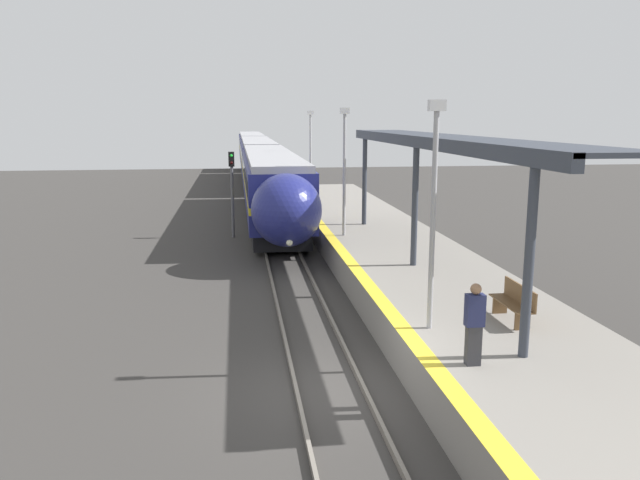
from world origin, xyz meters
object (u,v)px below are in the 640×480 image
Objects in this scene: lamppost_mid at (344,163)px; railway_signal at (232,185)px; train at (258,159)px; lamppost_far at (310,149)px; lamppost_near at (434,201)px; person_waiting at (474,323)px; platform_bench at (515,302)px.

railway_signal is at bearing 129.00° from lamppost_mid.
train is 12.55× the size of lamppost_far.
person_waiting is at bearing -85.31° from lamppost_near.
lamppost_mid is at bearing -85.26° from train.
train is 39.20× the size of person_waiting.
platform_bench is 0.32× the size of lamppost_mid.
person_waiting is 13.89m from lamppost_mid.
lamppost_near is (-0.18, 2.20, 2.10)m from person_waiting.
person_waiting is 25.35m from lamppost_far.
lamppost_far is at bearing 95.34° from platform_bench.
railway_signal is 0.81× the size of lamppost_mid.
railway_signal is 17.76m from lamppost_near.
lamppost_near reaches higher than person_waiting.
platform_bench is at bearing -79.32° from lamppost_mid.
train is 23.85m from railway_signal.
railway_signal is 7.33m from lamppost_mid.
lamppost_near is 11.53m from lamppost_mid.
person_waiting is at bearing -86.53° from train.
railway_signal reaches higher than train.
lamppost_near is (2.43, -40.87, 1.76)m from train.
person_waiting is 0.39× the size of railway_signal.
train is at bearing 84.97° from railway_signal.
lamppost_far is at bearing 52.74° from railway_signal.
train is at bearing 93.41° from lamppost_near.
lamppost_far reaches higher than person_waiting.
lamppost_far is (4.52, 5.94, 1.42)m from railway_signal.
lamppost_near reaches higher than train.
lamppost_near is at bearing 94.69° from person_waiting.
railway_signal is at bearing 103.68° from person_waiting.
lamppost_far is (-2.14, 22.85, 2.47)m from platform_bench.
lamppost_mid is at bearing -51.00° from railway_signal.
lamppost_near is at bearing -75.20° from railway_signal.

